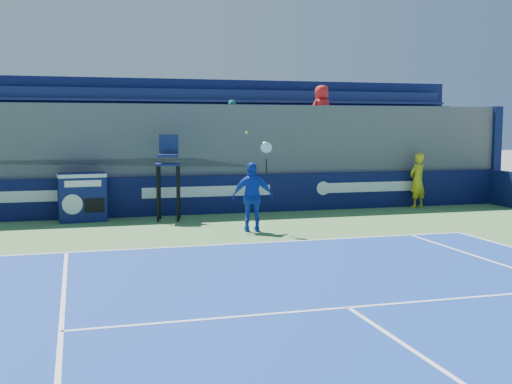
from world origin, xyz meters
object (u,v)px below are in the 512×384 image
object	(u,v)px
ball_person	(417,180)
match_clock	(82,196)
umpire_chair	(168,168)
tennis_player	(253,197)

from	to	relation	value
ball_person	match_clock	size ratio (longest dim) A/B	1.30
umpire_chair	tennis_player	xyz separation A→B (m)	(1.81, -2.56, -0.62)
umpire_chair	tennis_player	size ratio (longest dim) A/B	0.96
ball_person	match_clock	xyz separation A→B (m)	(-10.77, -0.17, -0.18)
match_clock	umpire_chair	distance (m)	2.57
umpire_chair	tennis_player	bearing A→B (deg)	-54.77
umpire_chair	match_clock	bearing A→B (deg)	169.03
ball_person	tennis_player	bearing A→B (deg)	3.27
ball_person	match_clock	bearing A→B (deg)	-21.79
ball_person	umpire_chair	distance (m)	8.41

